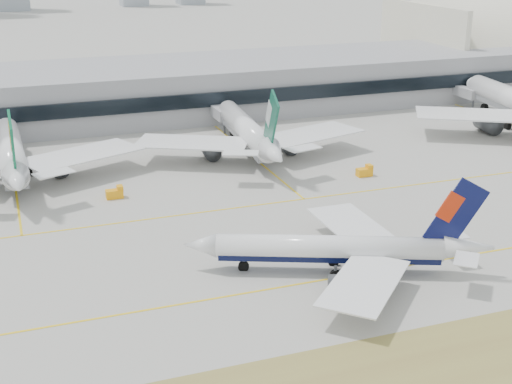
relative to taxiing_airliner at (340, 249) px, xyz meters
name	(u,v)px	position (x,y,z in m)	size (l,w,h in m)	color
ground	(281,272)	(-8.91, 3.32, -4.06)	(3000.00, 3000.00, 0.00)	#9A9790
taxiing_airliner	(340,249)	(0.00, 0.00, 0.00)	(47.66, 40.31, 16.83)	white
widebody_eva	(12,155)	(-48.00, 67.85, 1.49)	(58.53, 57.08, 20.86)	white
widebody_cathay	(248,133)	(8.03, 67.77, 1.51)	(58.51, 57.46, 20.93)	white
terminal	(141,91)	(-8.91, 118.16, 3.45)	(280.00, 43.10, 15.00)	gray
gse_b	(115,193)	(-28.59, 47.41, -3.01)	(3.55, 2.00, 2.60)	orange
gse_c	(365,172)	(27.36, 42.57, -3.01)	(3.55, 2.00, 2.60)	orange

